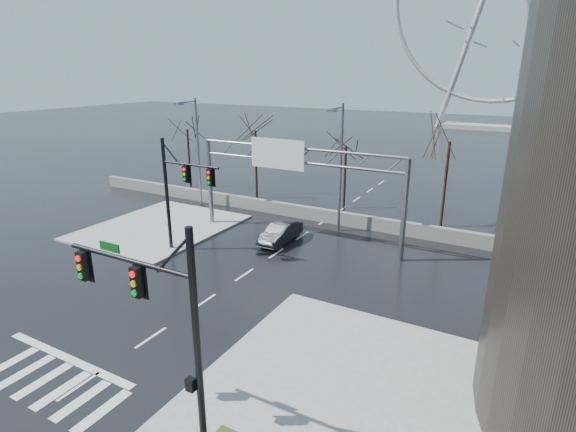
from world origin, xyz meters
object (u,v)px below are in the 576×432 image
Objects in this scene: sign_gantry at (292,173)px; car at (280,233)px; signal_mast_far at (178,186)px; signal_mast_near at (162,312)px.

car is at bearing -118.78° from sign_gantry.
signal_mast_far is 1.78× the size of car.
car is (-0.48, -0.87, -4.44)m from sign_gantry.
sign_gantry is at bearing 106.19° from signal_mast_near.
signal_mast_near is 19.54m from car.
signal_mast_near is 19.79m from sign_gantry.
signal_mast_far is at bearing -132.47° from sign_gantry.
sign_gantry is (-5.52, 19.00, 0.31)m from signal_mast_near.
sign_gantry is 3.64× the size of car.
sign_gantry reaches higher than car.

